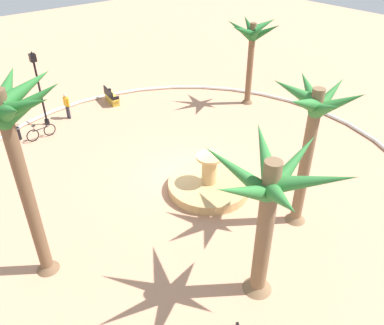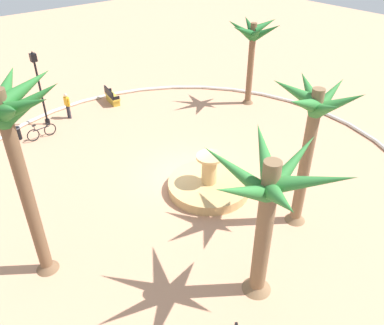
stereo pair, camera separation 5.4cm
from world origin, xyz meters
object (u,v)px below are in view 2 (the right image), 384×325
at_px(palm_tree_near_fountain, 253,40).
at_px(bench_west, 112,98).
at_px(lamppost, 39,83).
at_px(person_cyclist_helmet, 67,104).
at_px(palm_tree_by_curb, 8,130).
at_px(bicycle_red_frame, 42,132).
at_px(palm_tree_mid_plaza, 312,125).
at_px(fountain, 209,185).
at_px(trash_bin, 17,133).
at_px(palm_tree_far_side, 268,199).

relative_size(palm_tree_near_fountain, bench_west, 3.31).
relative_size(bench_west, lamppost, 0.37).
xyz_separation_m(lamppost, person_cyclist_helmet, (-1.37, 0.09, -1.70)).
bearing_deg(lamppost, palm_tree_near_fountain, 154.18).
distance_m(palm_tree_by_curb, person_cyclist_helmet, 13.30).
bearing_deg(bicycle_red_frame, bench_west, -162.84).
xyz_separation_m(bench_west, bicycle_red_frame, (5.51, 1.70, 0.04)).
bearing_deg(palm_tree_mid_plaza, bicycle_red_frame, -68.07).
bearing_deg(palm_tree_mid_plaza, lamppost, -73.22).
distance_m(fountain, palm_tree_mid_plaza, 5.88).
distance_m(lamppost, bicycle_red_frame, 2.84).
bearing_deg(palm_tree_near_fountain, lamppost, -25.82).
bearing_deg(fountain, bicycle_red_frame, -67.32).
height_order(trash_bin, bicycle_red_frame, bicycle_red_frame).
bearing_deg(lamppost, bench_west, -177.49).
distance_m(fountain, bicycle_red_frame, 10.49).
xyz_separation_m(fountain, palm_tree_by_curb, (7.68, -0.18, 5.42)).
bearing_deg(palm_tree_far_side, palm_tree_mid_plaza, -160.12).
relative_size(trash_bin, person_cyclist_helmet, 0.45).
height_order(palm_tree_by_curb, person_cyclist_helmet, palm_tree_by_curb).
bearing_deg(trash_bin, bench_west, -171.93).
distance_m(palm_tree_far_side, lamppost, 16.52).
distance_m(trash_bin, bicycle_red_frame, 1.34).
xyz_separation_m(palm_tree_mid_plaza, trash_bin, (6.56, -14.31, -4.09)).
bearing_deg(lamppost, palm_tree_far_side, 92.30).
relative_size(fountain, person_cyclist_helmet, 2.32).
relative_size(bicycle_red_frame, person_cyclist_helmet, 1.06).
bearing_deg(trash_bin, person_cyclist_helmet, -169.26).
relative_size(palm_tree_mid_plaza, trash_bin, 8.42).
relative_size(fountain, palm_tree_near_fountain, 0.69).
xyz_separation_m(bench_west, trash_bin, (6.61, 0.94, 0.04)).
height_order(palm_tree_near_fountain, person_cyclist_helmet, palm_tree_near_fountain).
bearing_deg(trash_bin, palm_tree_near_fountain, 160.33).
xyz_separation_m(palm_tree_far_side, trash_bin, (2.68, -15.72, -3.52)).
xyz_separation_m(palm_tree_near_fountain, palm_tree_far_side, (10.90, 10.86, -0.27)).
relative_size(palm_tree_by_curb, bench_west, 4.36).
bearing_deg(person_cyclist_helmet, bench_west, -174.78).
bearing_deg(palm_tree_by_curb, trash_bin, -103.85).
relative_size(palm_tree_near_fountain, palm_tree_mid_plaza, 0.89).
bearing_deg(bench_west, palm_tree_near_fountain, 140.27).
relative_size(fountain, palm_tree_far_side, 0.69).
bearing_deg(palm_tree_by_curb, bench_west, -129.22).
relative_size(fountain, trash_bin, 5.17).
relative_size(palm_tree_by_curb, palm_tree_mid_plaza, 1.18).
distance_m(bicycle_red_frame, person_cyclist_helmet, 2.74).
bearing_deg(palm_tree_mid_plaza, palm_tree_near_fountain, -126.57).
bearing_deg(lamppost, trash_bin, 20.01).
height_order(palm_tree_far_side, bicycle_red_frame, palm_tree_far_side).
height_order(palm_tree_by_curb, palm_tree_mid_plaza, palm_tree_by_curb).
bearing_deg(palm_tree_by_curb, lamppost, -112.49).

